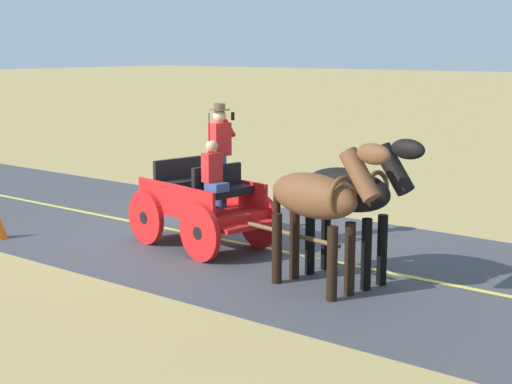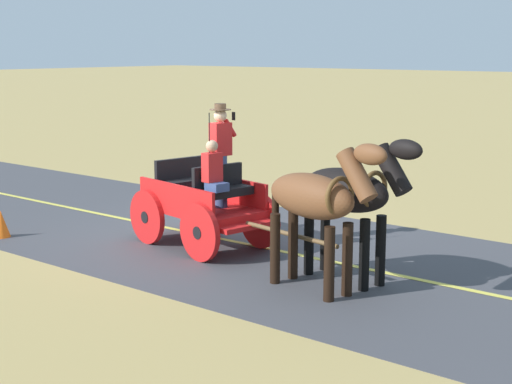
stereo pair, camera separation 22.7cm
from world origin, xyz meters
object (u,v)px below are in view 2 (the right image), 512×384
horse_drawn_carriage (206,201)px  traffic_cone (1,224)px  horse_off_side (317,200)px  horse_near_side (351,194)px

horse_drawn_carriage → traffic_cone: horse_drawn_carriage is taller
horse_drawn_carriage → horse_off_side: horse_drawn_carriage is taller
horse_drawn_carriage → horse_off_side: size_ratio=2.04×
horse_off_side → traffic_cone: (1.01, -6.29, -1.07)m
horse_near_side → traffic_cone: 6.72m
horse_off_side → horse_drawn_carriage: bearing=-106.5°
horse_near_side → horse_off_side: (0.70, -0.12, 0.00)m
horse_near_side → horse_drawn_carriage: bearing=-93.2°
horse_near_side → traffic_cone: (1.71, -6.41, -1.07)m
horse_near_side → horse_off_side: 0.71m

